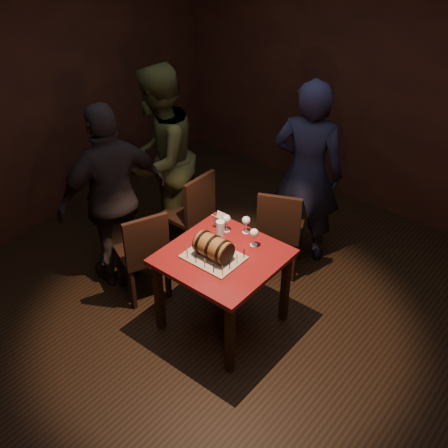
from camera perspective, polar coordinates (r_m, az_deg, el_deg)
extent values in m
plane|color=black|center=(5.08, 0.23, -9.37)|extent=(5.00, 5.00, 0.00)
cube|color=black|center=(6.19, 15.36, 13.38)|extent=(5.00, 0.04, 2.80)
cube|color=black|center=(5.95, -19.26, 11.84)|extent=(0.04, 5.00, 2.80)
cube|color=#530D10|center=(4.54, -0.14, -3.38)|extent=(0.90, 0.90, 0.04)
cube|color=black|center=(4.77, -6.62, -7.32)|extent=(0.06, 0.06, 0.71)
cube|color=black|center=(4.40, 0.60, -11.55)|extent=(0.06, 0.06, 0.71)
cube|color=black|center=(5.19, -0.74, -2.99)|extent=(0.06, 0.06, 0.71)
cube|color=black|center=(4.85, 6.23, -6.43)|extent=(0.06, 0.06, 0.71)
cube|color=gray|center=(4.50, -1.07, -3.37)|extent=(0.45, 0.35, 0.01)
cylinder|color=brown|center=(4.44, -1.08, -2.37)|extent=(0.28, 0.19, 0.19)
cylinder|color=black|center=(4.49, -2.09, -1.87)|extent=(0.02, 0.20, 0.20)
cylinder|color=black|center=(4.44, -1.08, -2.37)|extent=(0.02, 0.20, 0.20)
cylinder|color=black|center=(4.39, -0.05, -2.88)|extent=(0.02, 0.20, 0.20)
cylinder|color=black|center=(4.52, -2.48, -1.68)|extent=(0.01, 0.18, 0.18)
cylinder|color=black|center=(4.37, 0.36, -3.08)|extent=(0.01, 0.18, 0.18)
cylinder|color=black|center=(4.53, -2.68, -1.58)|extent=(0.04, 0.02, 0.02)
sphere|color=black|center=(4.54, -2.87, -1.48)|extent=(0.03, 0.03, 0.03)
cylinder|color=#DFD185|center=(4.47, -3.74, -3.05)|extent=(0.01, 0.01, 0.08)
cylinder|color=black|center=(4.44, -3.77, -2.59)|extent=(0.00, 0.00, 0.01)
cylinder|color=black|center=(4.42, -2.87, -3.51)|extent=(0.01, 0.01, 0.08)
cylinder|color=black|center=(4.39, -2.89, -3.04)|extent=(0.00, 0.00, 0.01)
cylinder|color=#DFD185|center=(4.37, -1.98, -3.97)|extent=(0.01, 0.01, 0.08)
cylinder|color=black|center=(4.34, -1.99, -3.51)|extent=(0.00, 0.00, 0.01)
cylinder|color=black|center=(4.32, -1.06, -4.45)|extent=(0.01, 0.01, 0.08)
cylinder|color=black|center=(4.29, -1.07, -3.98)|extent=(0.00, 0.00, 0.01)
cylinder|color=#DFD185|center=(4.30, -0.16, -4.72)|extent=(0.01, 0.01, 0.08)
cylinder|color=black|center=(4.27, -0.16, -4.25)|extent=(0.00, 0.00, 0.01)
cylinder|color=black|center=(4.35, 0.59, -4.13)|extent=(0.01, 0.01, 0.08)
cylinder|color=black|center=(4.32, 0.60, -3.66)|extent=(0.00, 0.00, 0.01)
cylinder|color=#DFD185|center=(4.41, 1.33, -3.55)|extent=(0.01, 0.01, 0.08)
cylinder|color=black|center=(4.38, 1.34, -3.09)|extent=(0.00, 0.00, 0.01)
cylinder|color=black|center=(4.47, 2.04, -2.99)|extent=(0.01, 0.01, 0.08)
cylinder|color=black|center=(4.44, 2.06, -2.53)|extent=(0.00, 0.00, 0.01)
cylinder|color=#DFD185|center=(4.51, 1.13, -2.54)|extent=(0.01, 0.01, 0.08)
cylinder|color=black|center=(4.48, 1.13, -2.09)|extent=(0.00, 0.00, 0.01)
cylinder|color=black|center=(4.55, 0.23, -2.11)|extent=(0.01, 0.01, 0.08)
cylinder|color=black|center=(4.53, 0.23, -1.65)|extent=(0.00, 0.00, 0.01)
cylinder|color=#DFD185|center=(4.60, -0.65, -1.68)|extent=(0.01, 0.01, 0.08)
cylinder|color=black|center=(4.57, -0.65, -1.23)|extent=(0.00, 0.00, 0.01)
cylinder|color=black|center=(4.65, -1.51, -1.26)|extent=(0.01, 0.01, 0.08)
cylinder|color=black|center=(4.62, -1.52, -0.81)|extent=(0.00, 0.00, 0.01)
cylinder|color=#DFD185|center=(4.62, -2.28, -1.50)|extent=(0.01, 0.01, 0.08)
cylinder|color=black|center=(4.60, -2.29, -1.04)|extent=(0.00, 0.00, 0.01)
cylinder|color=black|center=(4.57, -3.02, -2.02)|extent=(0.01, 0.01, 0.08)
cylinder|color=black|center=(4.54, -3.04, -1.56)|extent=(0.00, 0.00, 0.01)
cylinder|color=#DFD185|center=(4.52, -3.79, -2.55)|extent=(0.01, 0.01, 0.08)
cylinder|color=black|center=(4.49, -3.81, -2.10)|extent=(0.00, 0.00, 0.01)
cylinder|color=silver|center=(4.80, 0.25, -0.67)|extent=(0.06, 0.06, 0.01)
cylinder|color=silver|center=(4.77, 0.25, -0.21)|extent=(0.01, 0.01, 0.09)
sphere|color=silver|center=(4.73, 0.25, 0.53)|extent=(0.07, 0.07, 0.07)
sphere|color=#591114|center=(4.73, 0.25, 0.46)|extent=(0.05, 0.05, 0.05)
cylinder|color=silver|center=(4.78, 2.24, -0.83)|extent=(0.06, 0.06, 0.01)
cylinder|color=silver|center=(4.75, 2.25, -0.37)|extent=(0.01, 0.01, 0.09)
sphere|color=silver|center=(4.71, 2.27, 0.37)|extent=(0.07, 0.07, 0.07)
cylinder|color=silver|center=(4.64, 3.03, -2.13)|extent=(0.06, 0.06, 0.01)
cylinder|color=silver|center=(4.61, 3.05, -1.66)|extent=(0.01, 0.01, 0.09)
sphere|color=silver|center=(4.57, 3.08, -0.91)|extent=(0.07, 0.07, 0.07)
sphere|color=#BF594C|center=(4.57, 3.08, -0.98)|extent=(0.05, 0.05, 0.05)
cylinder|color=silver|center=(4.69, -0.37, -0.51)|extent=(0.07, 0.07, 0.15)
cylinder|color=#9E5414|center=(4.70, -0.37, -0.68)|extent=(0.06, 0.06, 0.11)
cylinder|color=white|center=(4.66, -0.37, -0.02)|extent=(0.06, 0.06, 0.02)
cube|color=black|center=(5.36, 5.78, -0.59)|extent=(0.53, 0.53, 0.04)
cube|color=black|center=(5.62, 7.64, -1.83)|extent=(0.04, 0.04, 0.43)
cube|color=black|center=(5.65, 4.23, -1.32)|extent=(0.04, 0.04, 0.43)
cube|color=black|center=(5.35, 7.12, -3.93)|extent=(0.04, 0.04, 0.43)
cube|color=black|center=(5.38, 3.54, -3.39)|extent=(0.04, 0.04, 0.43)
cube|color=black|center=(5.07, 5.60, 0.57)|extent=(0.38, 0.20, 0.46)
cube|color=black|center=(5.57, -3.78, 1.04)|extent=(0.40, 0.40, 0.04)
cube|color=black|center=(5.90, -3.78, 0.44)|extent=(0.04, 0.04, 0.43)
cube|color=black|center=(5.70, -6.10, -1.05)|extent=(0.04, 0.04, 0.43)
cube|color=black|center=(5.71, -1.28, -0.79)|extent=(0.04, 0.04, 0.43)
cube|color=black|center=(5.51, -3.59, -2.37)|extent=(0.04, 0.04, 0.43)
cube|color=black|center=(5.33, -2.46, 2.59)|extent=(0.04, 0.40, 0.46)
cube|color=black|center=(5.10, -8.38, -2.92)|extent=(0.53, 0.53, 0.04)
cube|color=black|center=(5.41, -7.14, -3.41)|extent=(0.04, 0.04, 0.43)
cube|color=black|center=(5.33, -10.53, -4.43)|extent=(0.04, 0.04, 0.43)
cube|color=black|center=(5.16, -5.72, -5.48)|extent=(0.04, 0.04, 0.43)
cube|color=black|center=(5.08, -9.27, -6.60)|extent=(0.04, 0.04, 0.43)
cube|color=black|center=(4.81, -7.87, -1.73)|extent=(0.19, 0.38, 0.46)
imported|color=black|center=(5.34, 8.46, 5.10)|extent=(0.78, 0.64, 1.84)
imported|color=#373B1D|center=(5.54, -6.55, 6.55)|extent=(0.95, 1.08, 1.87)
imported|color=black|center=(5.09, -11.21, 2.70)|extent=(0.69, 1.12, 1.77)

